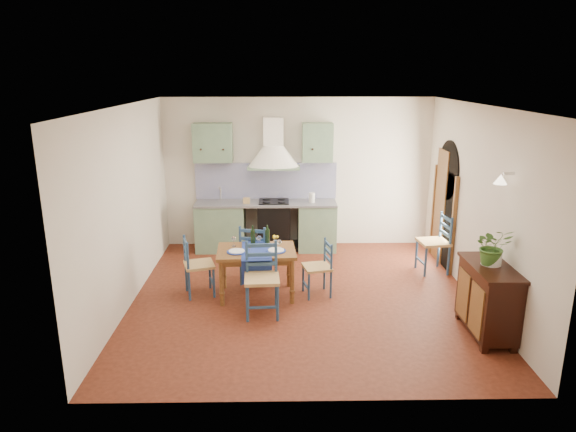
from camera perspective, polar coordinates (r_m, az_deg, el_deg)
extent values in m
plane|color=#3F170D|center=(7.73, 1.71, -9.02)|extent=(5.00, 5.00, 0.00)
cube|color=beige|center=(9.70, 1.09, 4.80)|extent=(5.00, 0.04, 2.80)
cube|color=gray|center=(9.68, -7.48, -1.20)|extent=(0.90, 0.60, 0.88)
cube|color=gray|center=(9.65, 3.20, -1.15)|extent=(0.70, 0.60, 0.88)
cube|color=black|center=(9.62, -1.55, -1.18)|extent=(0.60, 0.58, 0.88)
cube|color=gray|center=(9.50, -2.48, 1.47)|extent=(2.60, 0.64, 0.04)
cube|color=silver|center=(9.56, -7.58, 1.41)|extent=(0.45, 0.40, 0.03)
cylinder|color=silver|center=(9.70, -7.50, 2.56)|extent=(0.02, 0.02, 0.26)
cube|color=black|center=(9.49, -1.58, 1.62)|extent=(0.55, 0.48, 0.02)
cube|color=black|center=(9.80, -2.41, -3.34)|extent=(2.60, 0.50, 0.08)
cube|color=#0B0F61|center=(9.69, -2.47, 3.93)|extent=(2.65, 0.05, 0.68)
cube|color=gray|center=(9.49, -8.34, 8.07)|extent=(0.70, 0.34, 0.70)
cube|color=gray|center=(9.44, 3.29, 8.17)|extent=(0.55, 0.34, 0.70)
cone|color=white|center=(9.39, -1.61, 6.60)|extent=(0.96, 0.96, 0.40)
cube|color=white|center=(9.41, -1.63, 9.39)|extent=(0.36, 0.30, 0.50)
cube|color=beige|center=(7.79, 20.49, 1.08)|extent=(0.04, 5.00, 2.80)
cube|color=black|center=(9.20, 16.98, -0.17)|extent=(0.03, 1.00, 1.65)
cylinder|color=black|center=(9.02, 17.39, 4.88)|extent=(0.03, 1.00, 1.00)
cube|color=brown|center=(8.70, 17.88, -1.14)|extent=(0.06, 0.06, 1.65)
cube|color=brown|center=(9.69, 15.89, 0.70)|extent=(0.06, 0.06, 1.65)
cube|color=brown|center=(9.36, 16.57, 1.11)|extent=(0.04, 0.55, 1.96)
cylinder|color=silver|center=(6.78, 23.39, 4.36)|extent=(0.15, 0.04, 0.04)
cone|color=#FFEDC6|center=(6.75, 22.56, 3.80)|extent=(0.16, 0.16, 0.12)
cube|color=beige|center=(7.56, -17.48, 0.93)|extent=(0.04, 5.00, 2.80)
cube|color=white|center=(7.04, 1.90, 12.20)|extent=(5.00, 5.00, 0.01)
cube|color=brown|center=(7.55, -3.54, -3.97)|extent=(1.18, 0.82, 0.05)
cube|color=brown|center=(7.57, -3.53, -4.43)|extent=(1.06, 0.70, 0.08)
cylinder|color=brown|center=(7.40, -7.39, -7.48)|extent=(0.07, 0.07, 0.67)
cylinder|color=brown|center=(7.98, -7.15, -5.72)|extent=(0.07, 0.07, 0.67)
cylinder|color=brown|center=(7.41, 0.46, -7.32)|extent=(0.07, 0.07, 0.67)
cylinder|color=brown|center=(7.99, 0.10, -5.57)|extent=(0.07, 0.07, 0.67)
cube|color=navy|center=(7.49, -3.54, -3.88)|extent=(0.47, 0.88, 0.01)
cube|color=navy|center=(7.24, -3.48, -6.16)|extent=(0.43, 0.04, 0.38)
cylinder|color=navy|center=(7.45, -5.73, -3.97)|extent=(0.28, 0.28, 0.01)
cylinder|color=white|center=(7.45, -5.73, -3.89)|extent=(0.23, 0.23, 0.01)
cylinder|color=navy|center=(7.45, -1.34, -3.88)|extent=(0.28, 0.28, 0.01)
cylinder|color=white|center=(7.45, -1.34, -3.81)|extent=(0.23, 0.23, 0.01)
cylinder|color=black|center=(7.67, -3.93, -2.20)|extent=(0.07, 0.07, 0.32)
cylinder|color=black|center=(7.67, -2.30, -2.17)|extent=(0.07, 0.07, 0.32)
cylinder|color=white|center=(7.66, -1.43, -2.97)|extent=(0.05, 0.05, 0.10)
sphere|color=gold|center=(7.63, -1.43, -2.33)|extent=(0.10, 0.10, 0.10)
cylinder|color=navy|center=(6.94, -4.55, -9.74)|extent=(0.04, 0.04, 0.51)
cylinder|color=navy|center=(7.21, -4.55, -6.60)|extent=(0.04, 0.04, 1.01)
cylinder|color=navy|center=(6.95, -1.17, -9.67)|extent=(0.04, 0.04, 0.51)
cylinder|color=navy|center=(7.22, -1.33, -6.54)|extent=(0.04, 0.04, 1.01)
cube|color=tan|center=(7.01, -2.92, -6.98)|extent=(0.49, 0.49, 0.04)
cube|color=navy|center=(7.15, -2.96, -5.32)|extent=(0.43, 0.05, 0.05)
cube|color=navy|center=(7.10, -2.98, -4.31)|extent=(0.43, 0.05, 0.05)
cube|color=navy|center=(7.06, -2.99, -3.29)|extent=(0.43, 0.05, 0.05)
cube|color=navy|center=(6.97, -2.85, -10.12)|extent=(0.40, 0.05, 0.03)
cylinder|color=navy|center=(8.35, -1.96, -5.27)|extent=(0.04, 0.04, 0.49)
cylinder|color=navy|center=(7.91, -2.59, -4.65)|extent=(0.04, 0.04, 0.97)
cylinder|color=navy|center=(8.44, -4.53, -5.08)|extent=(0.04, 0.04, 0.49)
cylinder|color=navy|center=(8.01, -5.29, -4.46)|extent=(0.04, 0.04, 0.97)
cube|color=tan|center=(8.12, -3.61, -3.92)|extent=(0.53, 0.53, 0.04)
cube|color=navy|center=(7.90, -3.97, -3.46)|extent=(0.41, 0.11, 0.05)
cube|color=navy|center=(7.86, -3.99, -2.57)|extent=(0.41, 0.11, 0.05)
cube|color=navy|center=(7.82, -4.01, -1.68)|extent=(0.41, 0.11, 0.05)
cube|color=navy|center=(8.41, -3.24, -5.52)|extent=(0.39, 0.11, 0.03)
cylinder|color=navy|center=(7.72, -8.24, -7.38)|extent=(0.04, 0.04, 0.46)
cylinder|color=navy|center=(7.59, -10.99, -6.12)|extent=(0.04, 0.04, 0.90)
cylinder|color=navy|center=(8.05, -8.68, -6.41)|extent=(0.04, 0.04, 0.46)
cylinder|color=navy|center=(7.93, -11.32, -5.19)|extent=(0.04, 0.04, 0.90)
cube|color=tan|center=(7.77, -9.85, -5.35)|extent=(0.52, 0.52, 0.04)
cube|color=navy|center=(7.71, -11.22, -4.60)|extent=(0.13, 0.37, 0.04)
cube|color=navy|center=(7.67, -11.26, -3.76)|extent=(0.13, 0.37, 0.04)
cube|color=navy|center=(7.63, -11.31, -2.91)|extent=(0.13, 0.37, 0.04)
cube|color=navy|center=(7.90, -8.45, -7.22)|extent=(0.13, 0.35, 0.02)
cylinder|color=navy|center=(7.86, 1.70, -6.91)|extent=(0.03, 0.03, 0.43)
cylinder|color=navy|center=(7.87, 4.08, -5.31)|extent=(0.03, 0.03, 0.84)
cylinder|color=navy|center=(7.56, 2.34, -7.86)|extent=(0.03, 0.03, 0.43)
cylinder|color=navy|center=(7.57, 4.82, -6.19)|extent=(0.03, 0.03, 0.84)
cube|color=tan|center=(7.66, 3.24, -5.69)|extent=(0.46, 0.46, 0.04)
cube|color=navy|center=(7.67, 4.46, -4.77)|extent=(0.10, 0.35, 0.04)
cube|color=navy|center=(7.63, 4.48, -3.99)|extent=(0.10, 0.35, 0.04)
cube|color=navy|center=(7.59, 4.50, -3.19)|extent=(0.10, 0.35, 0.04)
cube|color=navy|center=(7.73, 2.01, -7.69)|extent=(0.10, 0.33, 0.02)
cylinder|color=navy|center=(9.02, 14.07, -4.10)|extent=(0.04, 0.04, 0.50)
cylinder|color=navy|center=(9.09, 16.48, -2.50)|extent=(0.04, 0.04, 0.99)
cylinder|color=navy|center=(8.68, 15.04, -4.96)|extent=(0.04, 0.04, 0.50)
cylinder|color=navy|center=(8.76, 17.53, -3.29)|extent=(0.04, 0.04, 0.99)
cube|color=tan|center=(8.84, 15.85, -2.80)|extent=(0.51, 0.51, 0.04)
cube|color=navy|center=(8.88, 17.08, -1.88)|extent=(0.08, 0.42, 0.05)
cube|color=navy|center=(8.84, 17.15, -1.07)|extent=(0.08, 0.42, 0.05)
cube|color=navy|center=(8.80, 17.22, -0.25)|extent=(0.08, 0.42, 0.05)
cube|color=navy|center=(8.86, 14.52, -4.85)|extent=(0.08, 0.40, 0.03)
cube|color=black|center=(6.98, 21.34, -8.58)|extent=(0.45, 1.00, 0.82)
cube|color=black|center=(6.83, 21.69, -5.32)|extent=(0.50, 1.05, 0.04)
cube|color=brown|center=(6.72, 20.20, -9.79)|extent=(0.02, 0.38, 0.63)
cube|color=brown|center=(7.11, 18.89, -8.24)|extent=(0.02, 0.38, 0.63)
cube|color=black|center=(6.75, 20.95, -13.66)|extent=(0.08, 0.08, 0.08)
cube|color=black|center=(7.48, 18.48, -10.45)|extent=(0.08, 0.08, 0.08)
cube|color=black|center=(6.89, 23.73, -13.38)|extent=(0.08, 0.08, 0.08)
cube|color=black|center=(7.60, 21.01, -10.27)|extent=(0.08, 0.08, 0.08)
imported|color=#376224|center=(6.78, 21.80, -3.13)|extent=(0.43, 0.37, 0.48)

